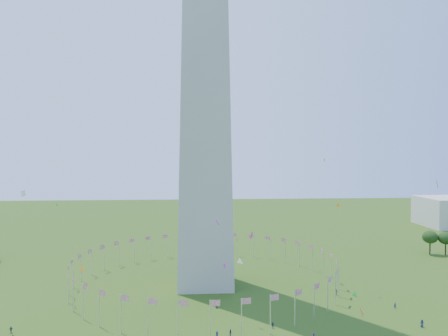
# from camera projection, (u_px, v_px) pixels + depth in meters

# --- Properties ---
(washington_monument) EXTENTS (16.80, 16.80, 169.00)m
(washington_monument) POSITION_uv_depth(u_px,v_px,m) (205.00, 9.00, 132.03)
(washington_monument) COLOR #B5AFA0
(washington_monument) RESTS_ON ground
(flag_ring) EXTENTS (80.24, 80.24, 9.00)m
(flag_ring) POSITION_uv_depth(u_px,v_px,m) (205.00, 271.00, 134.83)
(flag_ring) COLOR silver
(flag_ring) RESTS_ON ground
(kites_aloft) EXTENTS (100.87, 80.30, 35.34)m
(kites_aloft) POSITION_uv_depth(u_px,v_px,m) (243.00, 244.00, 110.21)
(kites_aloft) COLOR white
(kites_aloft) RESTS_ON ground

